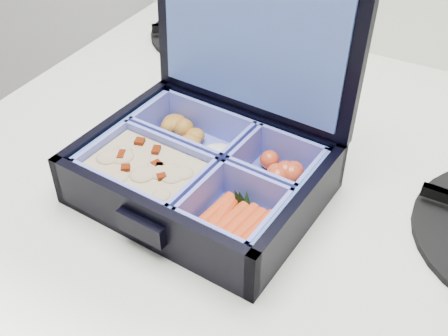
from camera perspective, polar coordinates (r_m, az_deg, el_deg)
The scene contains 3 objects.
bento_box at distance 0.51m, azimuth -2.29°, elevation -0.54°, with size 0.21×0.16×0.05m, color black, non-canonical shape.
burner_grate_rear at distance 0.80m, azimuth -0.60°, elevation 14.00°, with size 0.19×0.19×0.02m, color black.
fork at distance 0.60m, azimuth 3.98°, elevation 3.11°, with size 0.02×0.16×0.01m, color silver, non-canonical shape.
Camera 1 is at (-0.05, 1.23, 1.35)m, focal length 45.00 mm.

